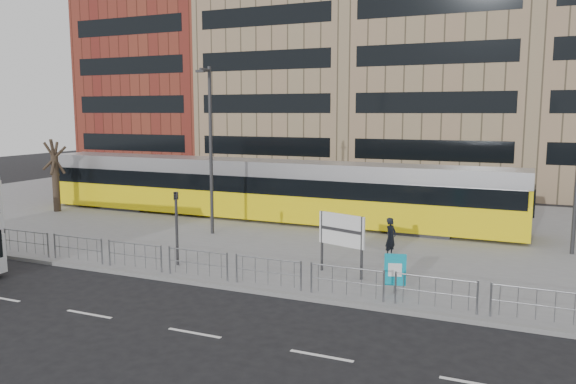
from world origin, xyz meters
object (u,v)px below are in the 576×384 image
at_px(station_sign, 341,233).
at_px(lamp_post_west, 210,144).
at_px(tram, 261,189).
at_px(ad_panel, 395,270).
at_px(pedestrian, 391,237).
at_px(traffic_light_west, 176,219).
at_px(bare_tree, 53,137).

relative_size(station_sign, lamp_post_west, 0.28).
distance_m(tram, ad_panel, 15.07).
distance_m(pedestrian, traffic_light_west, 9.31).
bearing_deg(bare_tree, pedestrian, -7.58).
bearing_deg(bare_tree, ad_panel, -18.41).
bearing_deg(bare_tree, tram, 12.50).
distance_m(pedestrian, lamp_post_west, 10.53).
bearing_deg(ad_panel, bare_tree, 147.39).
bearing_deg(ad_panel, pedestrian, 90.34).
xyz_separation_m(tram, traffic_light_west, (1.28, -10.70, 0.21)).
xyz_separation_m(tram, ad_panel, (10.46, -10.81, -0.93)).
relative_size(tram, traffic_light_west, 9.62).
height_order(pedestrian, bare_tree, bare_tree).
height_order(station_sign, traffic_light_west, traffic_light_west).
bearing_deg(traffic_light_west, station_sign, 3.03).
xyz_separation_m(tram, bare_tree, (-13.21, -2.93, 3.00)).
bearing_deg(lamp_post_west, pedestrian, -6.33).
distance_m(ad_panel, lamp_post_west, 13.12).
distance_m(tram, bare_tree, 13.86).
bearing_deg(tram, pedestrian, -32.35).
xyz_separation_m(pedestrian, lamp_post_west, (-9.75, 1.08, 3.82)).
relative_size(station_sign, ad_panel, 1.70).
height_order(ad_panel, bare_tree, bare_tree).
xyz_separation_m(tram, station_sign, (8.01, -9.37, -0.08)).
distance_m(ad_panel, traffic_light_west, 9.25).
height_order(tram, ad_panel, tram).
relative_size(pedestrian, bare_tree, 0.27).
height_order(lamp_post_west, bare_tree, lamp_post_west).
xyz_separation_m(ad_panel, lamp_post_west, (-11.02, 5.98, 3.87)).
distance_m(ad_panel, pedestrian, 5.06).
relative_size(station_sign, traffic_light_west, 0.78).
bearing_deg(pedestrian, tram, 74.86).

